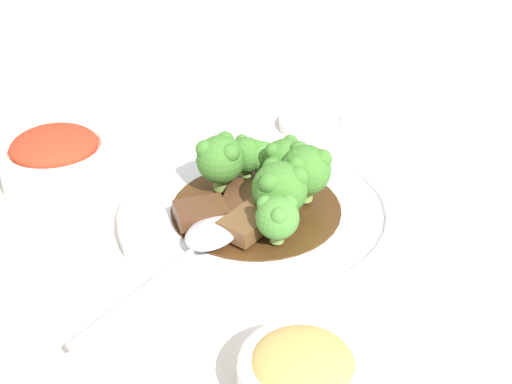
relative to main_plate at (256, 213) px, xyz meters
The scene contains 16 objects.
ground_plane 0.01m from the main_plate, ahead, with size 4.00×4.00×0.00m, color silver.
main_plate is the anchor object (origin of this frame).
beef_strip_0 0.06m from the main_plate, 147.89° to the right, with size 0.06×0.05×0.01m.
beef_strip_1 0.04m from the main_plate, 95.66° to the right, with size 0.06×0.07×0.02m.
beef_strip_2 0.02m from the main_plate, 164.69° to the right, with size 0.04×0.07×0.01m.
broccoli_floret_0 0.07m from the main_plate, 19.82° to the left, with size 0.05×0.05×0.06m.
broccoli_floret_1 0.06m from the main_plate, 85.39° to the left, with size 0.03×0.03×0.04m.
broccoli_floret_2 0.06m from the main_plate, 56.53° to the left, with size 0.04×0.04×0.05m.
broccoli_floret_3 0.05m from the main_plate, 27.83° to the right, with size 0.05×0.05×0.05m.
broccoli_floret_4 0.07m from the main_plate, 64.64° to the right, with size 0.04×0.04×0.05m.
broccoli_floret_5 0.06m from the main_plate, 146.60° to the left, with size 0.05×0.05×0.06m.
broccoli_floret_6 0.07m from the main_plate, 107.42° to the left, with size 0.04×0.04×0.04m.
serving_spoon 0.08m from the main_plate, 117.99° to the right, with size 0.12×0.19×0.01m.
side_bowl_kimchi 0.22m from the main_plate, 169.42° to the left, with size 0.12×0.12×0.06m.
side_bowl_appetizer 0.23m from the main_plate, 74.25° to the right, with size 0.09×0.09×0.05m.
sauce_dish 0.21m from the main_plate, 78.60° to the left, with size 0.08×0.08×0.01m.
Camera 1 is at (0.07, -0.57, 0.40)m, focal length 50.00 mm.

